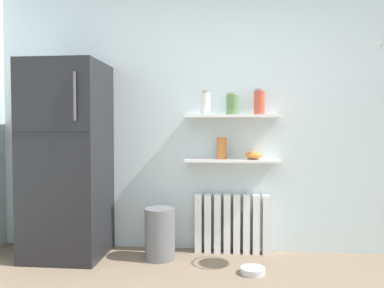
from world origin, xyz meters
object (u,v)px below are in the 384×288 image
Objects in this scene: refrigerator at (67,160)px; trash_bin at (160,234)px; shelf_bowl at (254,155)px; pet_food_bowl at (253,271)px; storage_jar_0 at (206,103)px; radiator at (232,223)px; storage_jar_1 at (232,104)px; storage_jar_2 at (259,102)px; vase at (222,148)px.

refrigerator is 1.09m from trash_bin.
shelf_bowl reaches higher than pet_food_bowl.
storage_jar_0 is 1.11× the size of pet_food_bowl.
trash_bin is at bearing -159.36° from radiator.
storage_jar_1 is 0.52m from shelf_bowl.
pet_food_bowl is (-0.08, -0.49, -1.41)m from storage_jar_2.
shelf_bowl is at bearing 0.00° from vase.
vase is at bearing -180.00° from storage_jar_1.
storage_jar_1 is at bearing 108.76° from pet_food_bowl.
trash_bin is (0.87, -0.01, -0.66)m from refrigerator.
storage_jar_1 is 0.44× the size of trash_bin.
radiator is at bearing 171.44° from shelf_bowl.
storage_jar_1 is at bearing 0.00° from storage_jar_0.
radiator is at bearing 107.75° from pet_food_bowl.
pet_food_bowl is at bearing -9.45° from refrigerator.
storage_jar_1 is 1.00× the size of pet_food_bowl.
pet_food_bowl is at bearing -61.49° from vase.
storage_jar_1 is 1.23× the size of shelf_bowl.
radiator is at bearing 20.64° from trash_bin.
radiator is 4.26× the size of shelf_bowl.
storage_jar_1 reaches higher than shelf_bowl.
trash_bin is (-0.40, -0.22, -1.19)m from storage_jar_0.
refrigerator is at bearing -173.04° from shelf_bowl.
radiator is 3.46× the size of storage_jar_1.
storage_jar_2 is at bearing -6.88° from radiator.
refrigerator is at bearing -170.63° from storage_jar_0.
pet_food_bowl is (0.17, -0.49, -1.39)m from storage_jar_1.
radiator is at bearing 6.88° from storage_jar_0.
storage_jar_1 is (0.25, 0.00, -0.01)m from storage_jar_0.
trash_bin is (-0.65, -0.22, -1.18)m from storage_jar_1.
shelf_bowl is (0.20, -0.00, -0.48)m from storage_jar_1.
vase is at bearing -163.26° from radiator.
vase is (1.42, 0.21, 0.11)m from refrigerator.
storage_jar_2 is 1.15× the size of vase.
vase reaches higher than shelf_bowl.
shelf_bowl is (1.72, 0.21, 0.04)m from refrigerator.
storage_jar_1 is 0.43m from vase.
vase is at bearing 8.40° from refrigerator.
trash_bin is (-0.55, -0.22, -0.77)m from vase.
trash_bin is 0.89m from pet_food_bowl.
refrigerator is 1.44m from vase.
radiator is 1.14m from storage_jar_1.
refrigerator is 3.86× the size of trash_bin.
refrigerator reaches higher than storage_jar_0.
radiator is 0.60m from pet_food_bowl.
trash_bin is 2.29× the size of pet_food_bowl.
trash_bin is at bearing -158.68° from vase.
refrigerator is 8.80× the size of storage_jar_1.
radiator is at bearing 8.97° from refrigerator.
radiator is 1.17m from storage_jar_0.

